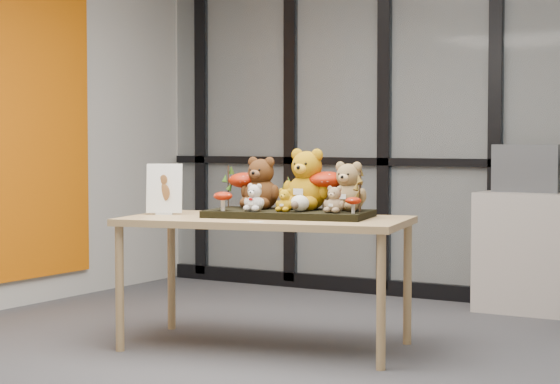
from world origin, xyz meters
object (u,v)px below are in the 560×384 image
Objects in this scene: bear_brown_medium at (261,180)px; cabinet at (523,253)px; mushroom_back_left at (246,188)px; bear_pooh_yellow at (307,176)px; plush_cream_hedgehog at (300,203)px; mushroom_front_left at (223,200)px; bear_tan_back at (349,184)px; sign_holder at (164,191)px; bear_beige_small at (335,198)px; bear_small_yellow at (285,199)px; bear_white_bow at (255,196)px; monitor at (525,169)px; display_table at (266,229)px; mushroom_front_right at (353,204)px; mushroom_back_right at (327,189)px; diorama_tray at (289,214)px.

bear_brown_medium reaches higher than cabinet.
bear_pooh_yellow is at bearing 5.00° from mushroom_back_left.
plush_cream_hedgehog is 0.45m from mushroom_front_left.
bear_tan_back reaches higher than sign_holder.
mushroom_back_left is at bearing 155.84° from bear_beige_small.
bear_tan_back is at bearing -105.80° from cabinet.
bear_brown_medium is 3.21× the size of plush_cream_hedgehog.
bear_pooh_yellow is at bearing 75.49° from bear_small_yellow.
plush_cream_hedgehog is at bearing 7.54° from bear_white_bow.
monitor is (1.17, 1.82, 0.09)m from mushroom_back_left.
display_table is at bearing -114.80° from monitor.
sign_holder is at bearing 173.88° from bear_small_yellow.
mushroom_front_right is (0.39, 0.09, -0.02)m from bear_small_yellow.
plush_cream_hedgehog is at bearing -109.40° from cabinet.
display_table is 0.32m from bear_brown_medium.
mushroom_front_right reaches higher than cabinet.
monitor is at bearing 90.00° from cabinet.
mushroom_back_left reaches higher than display_table.
mushroom_back_right is (-0.15, 0.02, -0.03)m from bear_tan_back.
bear_pooh_yellow is 0.26m from plush_cream_hedgehog.
mushroom_front_right is (0.12, -0.17, -0.11)m from bear_tan_back.
display_table is 0.69m from sign_holder.
bear_pooh_yellow is at bearing 54.66° from diorama_tray.
bear_brown_medium is 0.31m from mushroom_front_left.
bear_pooh_yellow is 1.26× the size of bear_tan_back.
bear_beige_small is 0.35× the size of monitor.
bear_tan_back is 1.34× the size of mushroom_back_left.
cabinet is (0.77, 2.01, -0.46)m from bear_small_yellow.
bear_tan_back is at bearing -10.41° from sign_holder.
cabinet is at bearing 24.62° from sign_holder.
sign_holder is 0.65× the size of monitor.
bear_pooh_yellow reaches higher than bear_white_bow.
bear_pooh_yellow is 1.69× the size of mushroom_back_left.
bear_white_bow is at bearing -138.73° from diorama_tray.
bear_beige_small is at bearing 2.26° from bear_white_bow.
bear_tan_back is 0.74m from mushroom_front_left.
bear_white_bow is 2.28m from monitor.
sign_holder reaches higher than mushroom_front_left.
bear_small_yellow is at bearing -166.69° from plush_cream_hedgehog.
sign_holder is at bearing -167.55° from bear_brown_medium.
diorama_tray is at bearing 38.56° from mushroom_front_left.
bear_pooh_yellow is at bearing 4.64° from bear_brown_medium.
mushroom_back_left is 0.76× the size of sign_holder.
display_table is at bearing 171.70° from bear_beige_small.
monitor reaches higher than diorama_tray.
cabinet is at bearing 61.55° from bear_tan_back.
bear_small_yellow is 0.59× the size of mushroom_back_right.
diorama_tray is at bearing 41.27° from bear_white_bow.
bear_small_yellow is (-0.28, -0.26, -0.08)m from bear_tan_back.
mushroom_front_left is (-0.42, -0.16, 0.01)m from plush_cream_hedgehog.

